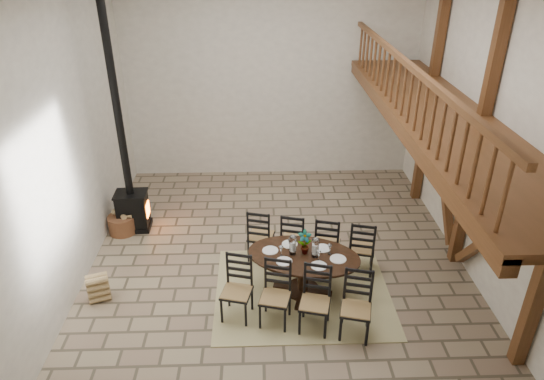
{
  "coord_description": "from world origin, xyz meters",
  "views": [
    {
      "loc": [
        -0.36,
        -7.48,
        5.52
      ],
      "look_at": [
        -0.09,
        0.4,
        1.35
      ],
      "focal_mm": 32.0,
      "sensor_mm": 36.0,
      "label": 1
    }
  ],
  "objects_px": {
    "log_basket": "(122,223)",
    "dining_table": "(303,274)",
    "log_stack": "(98,288)",
    "wood_stove": "(128,181)"
  },
  "relations": [
    {
      "from": "log_basket",
      "to": "log_stack",
      "type": "distance_m",
      "value": 2.14
    },
    {
      "from": "log_basket",
      "to": "log_stack",
      "type": "bearing_deg",
      "value": -87.07
    },
    {
      "from": "wood_stove",
      "to": "log_basket",
      "type": "height_order",
      "value": "wood_stove"
    },
    {
      "from": "dining_table",
      "to": "wood_stove",
      "type": "bearing_deg",
      "value": 161.15
    },
    {
      "from": "dining_table",
      "to": "wood_stove",
      "type": "height_order",
      "value": "wood_stove"
    },
    {
      "from": "wood_stove",
      "to": "log_basket",
      "type": "relative_size",
      "value": 8.68
    },
    {
      "from": "wood_stove",
      "to": "log_stack",
      "type": "height_order",
      "value": "wood_stove"
    },
    {
      "from": "log_basket",
      "to": "dining_table",
      "type": "bearing_deg",
      "value": -29.85
    },
    {
      "from": "log_stack",
      "to": "dining_table",
      "type": "bearing_deg",
      "value": 1.33
    },
    {
      "from": "dining_table",
      "to": "log_basket",
      "type": "relative_size",
      "value": 4.82
    }
  ]
}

